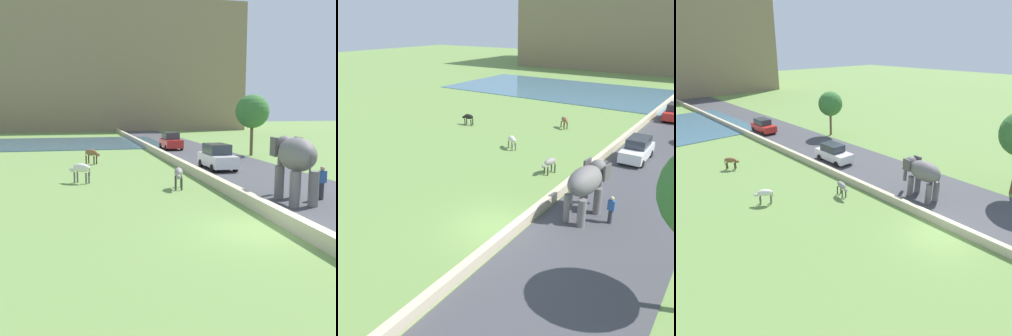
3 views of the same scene
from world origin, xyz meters
TOP-DOWN VIEW (x-y plane):
  - ground_plane at (0.00, 0.00)m, footprint 220.00×220.00m
  - road_surface at (5.00, 20.00)m, footprint 7.00×120.00m
  - barrier_wall at (1.20, 18.00)m, footprint 0.40×110.00m
  - lake at (-14.00, 38.40)m, footprint 36.00×18.00m
  - elephant at (3.45, 3.72)m, footprint 1.69×3.54m
  - person_beside_elephant at (4.89, 3.72)m, footprint 0.36×0.22m
  - car_white at (3.42, 14.00)m, footprint 1.80×4.00m
  - cow_brown at (-5.00, 18.90)m, footprint 1.26×1.17m
  - cow_black at (-13.73, 14.47)m, footprint 1.40×0.50m
  - cow_grey at (-0.90, 7.89)m, footprint 0.67×1.42m
  - cow_white at (-5.94, 10.77)m, footprint 1.34×1.05m

SIDE VIEW (x-z plane):
  - ground_plane at x=0.00m, z-range 0.00..0.00m
  - road_surface at x=5.00m, z-range 0.00..0.06m
  - lake at x=-14.00m, z-range 0.00..0.08m
  - barrier_wall at x=1.20m, z-range 0.00..0.57m
  - cow_brown at x=-5.00m, z-range 0.26..1.41m
  - cow_black at x=-13.73m, z-range 0.26..1.41m
  - cow_grey at x=-0.90m, z-range 0.26..1.41m
  - cow_white at x=-5.94m, z-range 0.26..1.41m
  - person_beside_elephant at x=4.89m, z-range 0.06..1.69m
  - car_white at x=3.42m, z-range 0.00..1.80m
  - elephant at x=3.45m, z-range 0.54..3.53m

